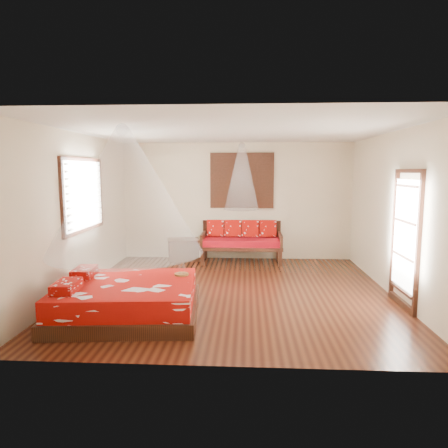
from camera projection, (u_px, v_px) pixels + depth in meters
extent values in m
cube|color=black|center=(232.00, 292.00, 7.10)|extent=(5.50, 5.50, 0.02)
cube|color=silver|center=(233.00, 130.00, 6.73)|extent=(5.50, 5.50, 0.02)
cube|color=beige|center=(77.00, 212.00, 7.07)|extent=(0.02, 5.50, 2.80)
cube|color=beige|center=(395.00, 214.00, 6.76)|extent=(0.02, 5.50, 2.80)
cube|color=beige|center=(237.00, 201.00, 9.65)|extent=(5.50, 0.02, 2.80)
cube|color=beige|center=(223.00, 241.00, 4.19)|extent=(5.50, 0.02, 2.80)
cube|color=black|center=(128.00, 309.00, 5.90)|extent=(2.18, 2.00, 0.20)
cube|color=#910904|center=(128.00, 293.00, 5.87)|extent=(2.07, 1.89, 0.30)
cube|color=#910904|center=(67.00, 286.00, 5.44)|extent=(0.33, 0.55, 0.13)
cube|color=#910904|center=(84.00, 272.00, 6.20)|extent=(0.33, 0.55, 0.13)
cube|color=black|center=(202.00, 256.00, 9.04)|extent=(0.08, 0.08, 0.42)
cube|color=black|center=(280.00, 257.00, 8.94)|extent=(0.08, 0.08, 0.42)
cube|color=black|center=(206.00, 250.00, 9.75)|extent=(0.08, 0.08, 0.42)
cube|color=black|center=(278.00, 251.00, 9.65)|extent=(0.08, 0.08, 0.42)
cube|color=black|center=(241.00, 246.00, 9.32)|extent=(1.88, 0.83, 0.08)
cube|color=maroon|center=(241.00, 242.00, 9.31)|extent=(1.82, 0.77, 0.14)
cube|color=black|center=(242.00, 232.00, 9.66)|extent=(1.88, 0.06, 0.55)
cube|color=black|center=(203.00, 239.00, 9.35)|extent=(0.06, 0.83, 0.30)
cube|color=black|center=(280.00, 240.00, 9.25)|extent=(0.06, 0.83, 0.30)
cube|color=#910904|center=(215.00, 228.00, 9.56)|extent=(0.40, 0.20, 0.41)
cube|color=#910904|center=(233.00, 229.00, 9.54)|extent=(0.40, 0.20, 0.41)
cube|color=#910904|center=(250.00, 229.00, 9.51)|extent=(0.40, 0.20, 0.41)
cube|color=#910904|center=(268.00, 229.00, 9.49)|extent=(0.40, 0.20, 0.41)
cube|color=black|center=(184.00, 251.00, 9.57)|extent=(0.81, 0.66, 0.46)
cube|color=black|center=(183.00, 240.00, 9.53)|extent=(0.85, 0.71, 0.05)
cube|color=black|center=(242.00, 181.00, 9.53)|extent=(1.52, 0.06, 1.32)
cube|color=black|center=(242.00, 181.00, 9.52)|extent=(1.35, 0.04, 1.10)
cube|color=black|center=(83.00, 195.00, 7.23)|extent=(0.08, 1.74, 1.34)
cube|color=white|center=(85.00, 195.00, 7.22)|extent=(0.04, 1.54, 1.10)
cube|color=black|center=(405.00, 241.00, 6.22)|extent=(0.08, 1.02, 2.16)
cube|color=white|center=(404.00, 234.00, 6.20)|extent=(0.03, 0.82, 1.70)
cylinder|color=brown|center=(182.00, 274.00, 6.28)|extent=(0.22, 0.22, 0.03)
cone|color=white|center=(124.00, 191.00, 5.67)|extent=(2.23, 2.23, 1.80)
cone|color=white|center=(242.00, 177.00, 9.06)|extent=(0.79, 0.79, 1.50)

